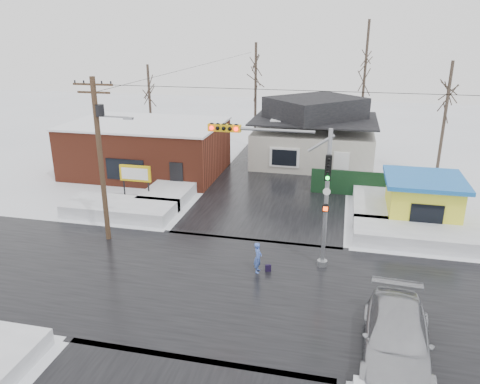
% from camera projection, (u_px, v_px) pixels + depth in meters
% --- Properties ---
extents(ground, '(120.00, 120.00, 0.00)m').
position_uv_depth(ground, '(231.00, 287.00, 21.62)').
color(ground, white).
rests_on(ground, ground).
extents(road_ns, '(10.00, 120.00, 0.02)m').
position_uv_depth(road_ns, '(231.00, 287.00, 21.61)').
color(road_ns, black).
rests_on(road_ns, ground).
extents(road_ew, '(120.00, 10.00, 0.02)m').
position_uv_depth(road_ew, '(231.00, 287.00, 21.61)').
color(road_ew, black).
rests_on(road_ew, ground).
extents(snowbank_nw, '(7.00, 3.00, 0.80)m').
position_uv_depth(snowbank_nw, '(120.00, 209.00, 29.81)').
color(snowbank_nw, white).
rests_on(snowbank_nw, ground).
extents(snowbank_ne, '(7.00, 3.00, 0.80)m').
position_uv_depth(snowbank_ne, '(418.00, 235.00, 26.01)').
color(snowbank_ne, white).
rests_on(snowbank_ne, ground).
extents(snowbank_nside_w, '(3.00, 8.00, 0.80)m').
position_uv_depth(snowbank_nside_w, '(177.00, 186.00, 33.98)').
color(snowbank_nside_w, white).
rests_on(snowbank_nside_w, ground).
extents(snowbank_nside_e, '(3.00, 8.00, 0.80)m').
position_uv_depth(snowbank_nside_e, '(376.00, 201.00, 31.03)').
color(snowbank_nside_e, white).
rests_on(snowbank_nside_e, ground).
extents(traffic_signal, '(6.05, 0.68, 7.00)m').
position_uv_depth(traffic_signal, '(294.00, 178.00, 22.31)').
color(traffic_signal, gray).
rests_on(traffic_signal, ground).
extents(utility_pole, '(3.15, 0.44, 9.00)m').
position_uv_depth(utility_pole, '(101.00, 151.00, 24.79)').
color(utility_pole, '#382619').
rests_on(utility_pole, ground).
extents(brick_building, '(12.20, 8.20, 4.12)m').
position_uv_depth(brick_building, '(147.00, 148.00, 37.93)').
color(brick_building, maroon).
rests_on(brick_building, ground).
extents(marquee_sign, '(2.20, 0.21, 2.55)m').
position_uv_depth(marquee_sign, '(135.00, 174.00, 31.59)').
color(marquee_sign, black).
rests_on(marquee_sign, ground).
extents(house, '(10.40, 8.40, 5.76)m').
position_uv_depth(house, '(314.00, 133.00, 40.52)').
color(house, beige).
rests_on(house, ground).
extents(kiosk, '(4.60, 4.60, 2.88)m').
position_uv_depth(kiosk, '(422.00, 200.00, 28.30)').
color(kiosk, yellow).
rests_on(kiosk, ground).
extents(fence, '(8.00, 0.12, 1.80)m').
position_uv_depth(fence, '(368.00, 184.00, 32.80)').
color(fence, black).
rests_on(fence, ground).
extents(tree_far_left, '(3.00, 3.00, 10.00)m').
position_uv_depth(tree_far_left, '(256.00, 65.00, 43.68)').
color(tree_far_left, '#332821').
rests_on(tree_far_left, ground).
extents(tree_far_mid, '(3.00, 3.00, 12.00)m').
position_uv_depth(tree_far_mid, '(367.00, 47.00, 42.87)').
color(tree_far_mid, '#332821').
rests_on(tree_far_mid, ground).
extents(tree_far_right, '(3.00, 3.00, 9.00)m').
position_uv_depth(tree_far_right, '(449.00, 86.00, 35.06)').
color(tree_far_right, '#332821').
rests_on(tree_far_right, ground).
extents(tree_far_west, '(3.00, 3.00, 8.00)m').
position_uv_depth(tree_far_west, '(149.00, 82.00, 44.48)').
color(tree_far_west, '#332821').
rests_on(tree_far_west, ground).
extents(pedestrian, '(0.38, 0.57, 1.55)m').
position_uv_depth(pedestrian, '(258.00, 258.00, 22.67)').
color(pedestrian, '#4564C3').
rests_on(pedestrian, ground).
extents(car, '(2.75, 6.00, 1.70)m').
position_uv_depth(car, '(396.00, 339.00, 16.68)').
color(car, '#ACAEB3').
rests_on(car, ground).
extents(shopping_bag, '(0.30, 0.20, 0.35)m').
position_uv_depth(shopping_bag, '(268.00, 268.00, 22.91)').
color(shopping_bag, black).
rests_on(shopping_bag, ground).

